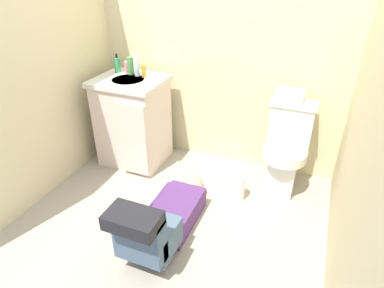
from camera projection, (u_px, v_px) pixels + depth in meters
The scene contains 14 objects.
ground_plane at pixel (169, 226), 2.48m from camera, with size 2.71×3.11×0.04m, color #A19A8B.
wall_back at pixel (221, 31), 2.75m from camera, with size 2.37×0.08×2.40m, color beige.
wall_left at pixel (11, 48), 2.25m from camera, with size 0.08×2.11×2.40m, color beige.
toilet at pixel (286, 149), 2.70m from camera, with size 0.36×0.46×0.75m.
vanity_cabinet at pixel (133, 121), 3.05m from camera, with size 0.60×0.53×0.82m.
faucet at pixel (137, 68), 2.95m from camera, with size 0.02×0.02×0.10m, color silver.
person_plumber at pixel (164, 219), 2.27m from camera, with size 0.39×1.06×0.52m.
tissue_box at pixel (290, 95), 2.58m from camera, with size 0.22×0.11×0.10m, color silver.
soap_dispenser at pixel (117, 65), 2.98m from camera, with size 0.06×0.06×0.17m.
bottle_pink at pixel (127, 67), 2.97m from camera, with size 0.06×0.06×0.10m, color pink.
bottle_green at pixel (131, 66), 2.92m from camera, with size 0.05×0.05×0.16m, color #539A4F.
bottle_clear at pixel (137, 66), 2.88m from camera, with size 0.05×0.05×0.18m, color silver.
bottle_amber at pixel (144, 71), 2.87m from camera, with size 0.04×0.04×0.11m, color gold.
paper_towel_roll at pixel (238, 188), 2.67m from camera, with size 0.11×0.11×0.22m, color white.
Camera 1 is at (0.86, -1.64, 1.75)m, focal length 30.89 mm.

